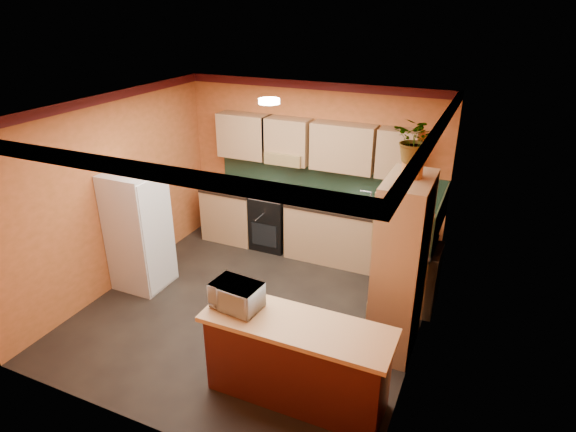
# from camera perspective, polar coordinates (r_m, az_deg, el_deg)

# --- Properties ---
(room_shell) EXTENTS (4.24, 4.24, 2.72)m
(room_shell) POSITION_cam_1_polar(r_m,az_deg,el_deg) (5.83, -3.36, 7.36)
(room_shell) COLOR black
(room_shell) RESTS_ON ground
(base_cabinets_back) EXTENTS (3.65, 0.60, 0.88)m
(base_cabinets_back) POSITION_cam_1_polar(r_m,az_deg,el_deg) (7.71, 2.26, -1.46)
(base_cabinets_back) COLOR tan
(base_cabinets_back) RESTS_ON ground
(countertop_back) EXTENTS (3.65, 0.62, 0.04)m
(countertop_back) POSITION_cam_1_polar(r_m,az_deg,el_deg) (7.52, 2.32, 1.71)
(countertop_back) COLOR black
(countertop_back) RESTS_ON base_cabinets_back
(stove) EXTENTS (0.58, 0.58, 0.91)m
(stove) POSITION_cam_1_polar(r_m,az_deg,el_deg) (7.93, -1.93, -0.57)
(stove) COLOR black
(stove) RESTS_ON ground
(kettle) EXTENTS (0.21, 0.21, 0.18)m
(kettle) POSITION_cam_1_polar(r_m,az_deg,el_deg) (7.64, -1.47, 2.88)
(kettle) COLOR red
(kettle) RESTS_ON stove
(sink) EXTENTS (0.48, 0.40, 0.03)m
(sink) POSITION_cam_1_polar(r_m,az_deg,el_deg) (7.28, 7.99, 1.00)
(sink) COLOR silver
(sink) RESTS_ON countertop_back
(base_cabinets_right) EXTENTS (0.60, 0.80, 0.88)m
(base_cabinets_right) POSITION_cam_1_polar(r_m,az_deg,el_deg) (6.63, 13.89, -6.80)
(base_cabinets_right) COLOR tan
(base_cabinets_right) RESTS_ON ground
(countertop_right) EXTENTS (0.62, 0.80, 0.04)m
(countertop_right) POSITION_cam_1_polar(r_m,az_deg,el_deg) (6.41, 14.30, -3.26)
(countertop_right) COLOR black
(countertop_right) RESTS_ON base_cabinets_right
(fridge) EXTENTS (0.68, 0.66, 1.70)m
(fridge) POSITION_cam_1_polar(r_m,az_deg,el_deg) (7.00, -17.27, -1.65)
(fridge) COLOR silver
(fridge) RESTS_ON ground
(pantry) EXTENTS (0.48, 0.90, 2.10)m
(pantry) POSITION_cam_1_polar(r_m,az_deg,el_deg) (5.54, 13.21, -5.91)
(pantry) COLOR tan
(pantry) RESTS_ON ground
(fern_pot) EXTENTS (0.22, 0.22, 0.16)m
(fern_pot) POSITION_cam_1_polar(r_m,az_deg,el_deg) (5.13, 14.50, 5.35)
(fern_pot) COLOR #A95D28
(fern_pot) RESTS_ON pantry
(fern) EXTENTS (0.52, 0.48, 0.46)m
(fern) POSITION_cam_1_polar(r_m,az_deg,el_deg) (5.05, 14.87, 8.70)
(fern) COLOR tan
(fern) RESTS_ON fern_pot
(breakfast_bar) EXTENTS (1.80, 0.55, 0.88)m
(breakfast_bar) POSITION_cam_1_polar(r_m,az_deg,el_deg) (5.05, 1.01, -17.02)
(breakfast_bar) COLOR #531E13
(breakfast_bar) RESTS_ON ground
(bar_top) EXTENTS (1.90, 0.65, 0.05)m
(bar_top) POSITION_cam_1_polar(r_m,az_deg,el_deg) (4.76, 1.05, -12.80)
(bar_top) COLOR tan
(bar_top) RESTS_ON breakfast_bar
(microwave) EXTENTS (0.52, 0.38, 0.27)m
(microwave) POSITION_cam_1_polar(r_m,az_deg,el_deg) (4.92, -6.13, -9.35)
(microwave) COLOR silver
(microwave) RESTS_ON bar_top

